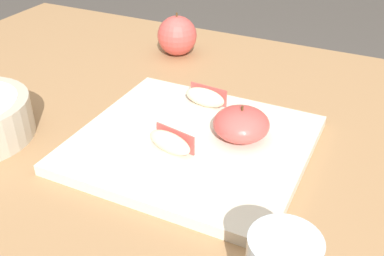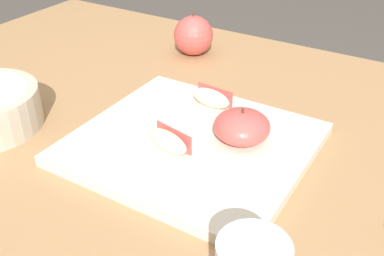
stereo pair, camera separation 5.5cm
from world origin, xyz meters
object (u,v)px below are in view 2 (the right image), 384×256
cutting_board (192,144)px  apple_half_skin_up (242,126)px  whole_apple_pink_lady (193,35)px  apple_wedge_right (211,98)px  apple_wedge_left (168,141)px

cutting_board → apple_half_skin_up: (0.06, 0.04, 0.03)m
cutting_board → whole_apple_pink_lady: size_ratio=3.63×
apple_wedge_right → whole_apple_pink_lady: bearing=127.5°
apple_wedge_right → whole_apple_pink_lady: (-0.16, 0.21, 0.01)m
apple_wedge_right → whole_apple_pink_lady: size_ratio=0.79×
apple_wedge_left → whole_apple_pink_lady: (-0.17, 0.36, 0.01)m
apple_wedge_left → apple_wedge_right: bearing=94.2°
apple_wedge_left → apple_wedge_right: size_ratio=1.02×
cutting_board → apple_wedge_right: (-0.03, 0.10, 0.02)m
apple_half_skin_up → whole_apple_pink_lady: (-0.25, 0.28, 0.00)m
cutting_board → apple_wedge_right: apple_wedge_right is taller
whole_apple_pink_lady → cutting_board: bearing=-59.2°
apple_wedge_right → whole_apple_pink_lady: whole_apple_pink_lady is taller
apple_half_skin_up → apple_wedge_right: apple_half_skin_up is taller
apple_half_skin_up → apple_wedge_left: size_ratio=1.13×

